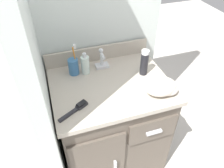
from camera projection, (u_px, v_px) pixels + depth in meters
The scene contains 11 objects.
ground_plane at pixel (111, 153), 1.85m from camera, with size 6.00×6.00×0.00m, color beige.
wall_back at pixel (94, 10), 1.39m from camera, with size 0.92×0.08×2.20m, color silver.
wall_left at pixel (27, 47), 1.04m from camera, with size 0.08×0.67×2.20m, color silver.
vanity at pixel (111, 122), 1.59m from camera, with size 0.74×0.60×0.76m.
backsplash at pixel (98, 53), 1.53m from camera, with size 0.74×0.02×0.11m.
sink_faucet at pixel (102, 61), 1.47m from camera, with size 0.09×0.09×0.14m.
toothbrush_cup at pixel (74, 66), 1.41m from camera, with size 0.07×0.07×0.21m.
soap_dispenser at pixel (85, 65), 1.41m from camera, with size 0.05×0.06×0.15m.
shaving_cream_can at pixel (144, 63), 1.38m from camera, with size 0.05×0.05×0.17m.
hairbrush at pixel (77, 108), 1.18m from camera, with size 0.18×0.11×0.03m.
hand_towel at pixel (163, 87), 1.27m from camera, with size 0.20×0.15×0.09m.
Camera 1 is at (-0.32, -1.00, 1.63)m, focal length 35.00 mm.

